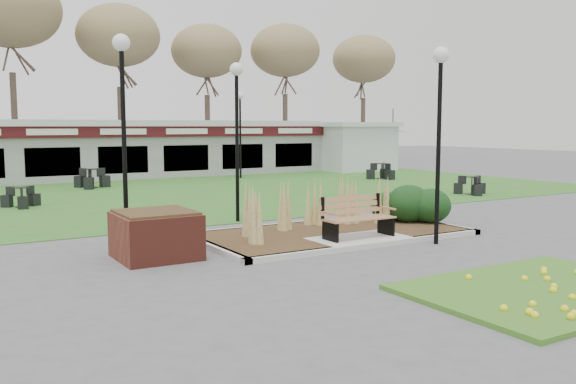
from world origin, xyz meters
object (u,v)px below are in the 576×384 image
food_pavilion (115,149)px  lamp_post_near_left (237,107)px  service_hut (355,146)px  brick_planter (156,235)px  patio_umbrella (392,143)px  bistro_set_a (21,201)px  bistro_set_d (382,174)px  lamp_post_near_right (440,101)px  lamp_post_far_right (240,116)px  bistro_set_b (91,182)px  bistro_set_c (472,188)px  park_bench (356,217)px  lamp_post_mid_left (123,92)px

food_pavilion → lamp_post_near_left: 15.79m
food_pavilion → service_hut: food_pavilion is taller
brick_planter → patio_umbrella: bearing=38.8°
food_pavilion → bistro_set_a: food_pavilion is taller
bistro_set_d → patio_umbrella: 6.25m
service_hut → lamp_post_near_right: bearing=-122.7°
lamp_post_far_right → bistro_set_d: bearing=-34.0°
lamp_post_near_right → bistro_set_b: lamp_post_near_right is taller
food_pavilion → bistro_set_a: size_ratio=20.22×
food_pavilion → bistro_set_c: 17.32m
service_hut → bistro_set_a: bearing=-158.5°
service_hut → lamp_post_near_right: (-12.07, -18.80, 1.70)m
bistro_set_a → bistro_set_d: size_ratio=0.85×
food_pavilion → service_hut: bearing=-8.3°
lamp_post_near_right → bistro_set_c: bearing=38.0°
brick_planter → park_bench: bearing=-9.7°
bistro_set_b → bistro_set_d: size_ratio=1.05×
bistro_set_a → patio_umbrella: bearing=17.1°
brick_planter → bistro_set_b: size_ratio=1.00×
food_pavilion → lamp_post_far_right: (5.29, -3.38, 1.64)m
park_bench → lamp_post_near_right: 3.11m
bistro_set_c → bistro_set_d: bistro_set_d is taller
service_hut → bistro_set_c: bearing=-107.4°
lamp_post_mid_left → patio_umbrella: bearing=35.3°
park_bench → food_pavilion: 19.73m
lamp_post_far_right → bistro_set_c: (4.32, -10.97, -2.87)m
lamp_post_near_left → bistro_set_b: lamp_post_near_left is taller
brick_planter → lamp_post_far_right: size_ratio=0.35×
bistro_set_c → service_hut: bearing=72.6°
service_hut → lamp_post_far_right: lamp_post_far_right is taller
park_bench → bistro_set_a: (-5.63, 10.22, -0.35)m
lamp_post_far_right → lamp_post_mid_left: bearing=-125.4°
service_hut → lamp_post_near_right: lamp_post_near_right is taller
park_bench → bistro_set_a: bearing=118.8°
service_hut → lamp_post_near_left: lamp_post_near_left is taller
bistro_set_c → food_pavilion: bearing=123.8°
lamp_post_far_right → bistro_set_c: bearing=-68.5°
park_bench → bistro_set_b: size_ratio=1.13×
park_bench → food_pavilion: (0.00, 19.71, 0.89)m
lamp_post_near_left → bistro_set_a: lamp_post_near_left is taller
lamp_post_near_left → lamp_post_far_right: bearing=63.0°
brick_planter → lamp_post_near_right: bearing=-17.2°
service_hut → lamp_post_far_right: bearing=-170.2°
bistro_set_b → bistro_set_c: (11.84, -9.95, -0.04)m
food_pavilion → lamp_post_far_right: size_ratio=5.76×
lamp_post_mid_left → lamp_post_far_right: size_ratio=1.08×
brick_planter → bistro_set_d: brick_planter is taller
bistro_set_d → patio_umbrella: (4.36, 4.28, 1.32)m
food_pavilion → lamp_post_near_left: (-0.97, -15.68, 1.66)m
brick_planter → bistro_set_a: (-1.23, 9.47, -0.24)m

